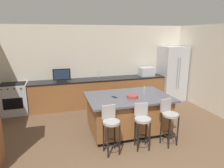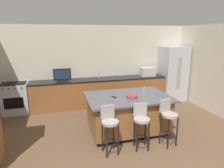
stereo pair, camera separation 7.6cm
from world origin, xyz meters
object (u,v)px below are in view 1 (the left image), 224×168
at_px(tv_monitor, 62,76).
at_px(range_oven, 15,99).
at_px(bar_stool_right, 169,118).
at_px(refrigerator, 172,73).
at_px(cell_phone, 114,97).
at_px(fruit_bowl, 132,96).
at_px(kitchen_island, 128,113).
at_px(bar_stool_left, 111,126).
at_px(bar_stool_center, 142,122).
at_px(microwave, 147,72).

bearing_deg(tv_monitor, range_oven, 177.94).
bearing_deg(tv_monitor, bar_stool_right, -53.22).
distance_m(refrigerator, cell_phone, 3.35).
xyz_separation_m(range_oven, fruit_bowl, (2.91, -2.15, 0.47)).
xyz_separation_m(kitchen_island, bar_stool_right, (0.62, -0.84, 0.14)).
relative_size(bar_stool_left, cell_phone, 6.54).
height_order(refrigerator, tv_monitor, refrigerator).
distance_m(bar_stool_right, fruit_bowl, 0.95).
bearing_deg(range_oven, fruit_bowl, -36.50).
bearing_deg(cell_phone, kitchen_island, -22.47).
xyz_separation_m(bar_stool_right, cell_phone, (-0.97, 0.84, 0.30)).
bearing_deg(bar_stool_right, fruit_bowl, 116.85).
bearing_deg(bar_stool_right, bar_stool_left, 164.77).
xyz_separation_m(bar_stool_center, fruit_bowl, (0.03, 0.64, 0.36)).
bearing_deg(kitchen_island, range_oven, 145.27).
relative_size(microwave, bar_stool_right, 0.48).
bearing_deg(bar_stool_left, range_oven, 121.43).
bearing_deg(bar_stool_center, kitchen_island, 98.71).
bearing_deg(bar_stool_right, microwave, 60.11).
distance_m(bar_stool_center, fruit_bowl, 0.74).
distance_m(microwave, bar_stool_right, 2.98).
relative_size(microwave, cell_phone, 3.20).
distance_m(range_oven, cell_phone, 3.24).
bearing_deg(range_oven, microwave, 0.01).
relative_size(refrigerator, cell_phone, 12.81).
distance_m(refrigerator, bar_stool_center, 3.65).
height_order(kitchen_island, bar_stool_right, bar_stool_right).
bearing_deg(refrigerator, kitchen_island, -141.47).
height_order(range_oven, cell_phone, range_oven).
xyz_separation_m(range_oven, bar_stool_right, (3.48, -2.82, 0.14)).
height_order(tv_monitor, bar_stool_right, tv_monitor).
bearing_deg(bar_stool_right, tv_monitor, 113.02).
xyz_separation_m(microwave, bar_stool_right, (-0.82, -2.83, -0.46)).
bearing_deg(bar_stool_right, kitchen_island, 112.64).
relative_size(fruit_bowl, cell_phone, 1.74).
xyz_separation_m(bar_stool_right, fruit_bowl, (-0.58, 0.67, 0.33)).
height_order(range_oven, bar_stool_center, bar_stool_center).
bearing_deg(bar_stool_center, tv_monitor, 126.39).
distance_m(kitchen_island, cell_phone, 0.57).
height_order(microwave, bar_stool_right, microwave).
distance_m(tv_monitor, cell_phone, 2.24).
distance_m(refrigerator, bar_stool_left, 4.12).
height_order(refrigerator, range_oven, refrigerator).
distance_m(microwave, bar_stool_left, 3.53).
bearing_deg(fruit_bowl, bar_stool_right, -49.40).
height_order(refrigerator, microwave, refrigerator).
relative_size(microwave, bar_stool_center, 0.50).
bearing_deg(bar_stool_center, fruit_bowl, 95.30).
relative_size(bar_stool_center, fruit_bowl, 3.67).
bearing_deg(refrigerator, bar_stool_left, -138.53).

